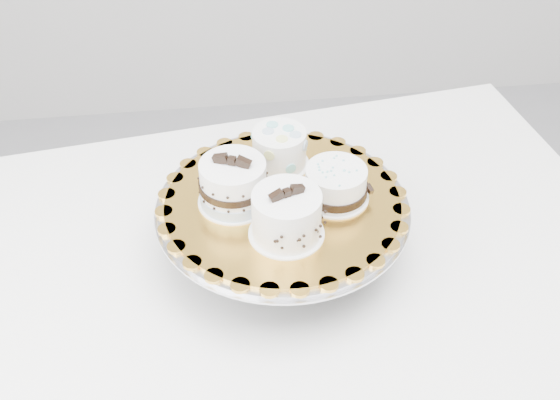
{
  "coord_description": "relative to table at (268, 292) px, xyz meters",
  "views": [
    {
      "loc": [
        -0.16,
        -0.72,
        1.6
      ],
      "look_at": [
        -0.05,
        0.12,
        0.87
      ],
      "focal_mm": 45.0,
      "sensor_mm": 36.0,
      "label": 1
    }
  ],
  "objects": [
    {
      "name": "cake_banded",
      "position": [
        -0.05,
        0.03,
        0.22
      ],
      "size": [
        0.14,
        0.14,
        0.09
      ],
      "rotation": [
        0.0,
        0.0,
        -0.41
      ],
      "color": "white",
      "rests_on": "cake_board"
    },
    {
      "name": "cake_ribbon",
      "position": [
        0.11,
        0.02,
        0.21
      ],
      "size": [
        0.12,
        0.12,
        0.06
      ],
      "rotation": [
        0.0,
        0.0,
        0.33
      ],
      "color": "white",
      "rests_on": "cake_board"
    },
    {
      "name": "table",
      "position": [
        0.0,
        0.0,
        0.0
      ],
      "size": [
        1.38,
        1.01,
        0.75
      ],
      "rotation": [
        0.0,
        0.0,
        0.14
      ],
      "color": "white",
      "rests_on": "floor"
    },
    {
      "name": "cake_stand",
      "position": [
        0.03,
        0.02,
        0.15
      ],
      "size": [
        0.41,
        0.41,
        0.11
      ],
      "color": "gray",
      "rests_on": "table"
    },
    {
      "name": "cake_board",
      "position": [
        0.03,
        0.02,
        0.19
      ],
      "size": [
        0.45,
        0.45,
        0.01
      ],
      "primitive_type": "cylinder",
      "rotation": [
        0.0,
        0.0,
        -0.22
      ],
      "color": "orange",
      "rests_on": "cake_stand"
    },
    {
      "name": "cake_dots",
      "position": [
        0.03,
        0.12,
        0.22
      ],
      "size": [
        0.12,
        0.12,
        0.07
      ],
      "rotation": [
        0.0,
        0.0,
        -0.42
      ],
      "color": "white",
      "rests_on": "cake_board"
    },
    {
      "name": "cake_swirl",
      "position": [
        0.02,
        -0.05,
        0.22
      ],
      "size": [
        0.13,
        0.13,
        0.09
      ],
      "rotation": [
        0.0,
        0.0,
        0.35
      ],
      "color": "white",
      "rests_on": "cake_board"
    }
  ]
}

